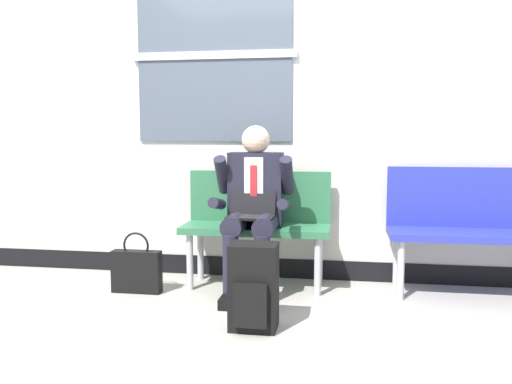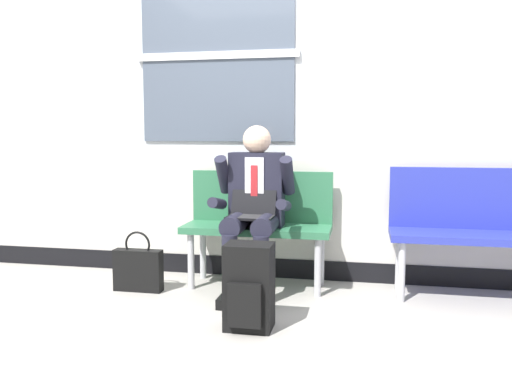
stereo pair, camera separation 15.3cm
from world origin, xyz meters
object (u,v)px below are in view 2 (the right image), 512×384
(bench_empty, at_px, (485,223))
(handbag, at_px, (138,269))
(bench_with_person, at_px, (259,219))
(backpack, at_px, (249,287))
(person_seated, at_px, (253,205))

(bench_empty, height_order, handbag, bench_empty)
(bench_with_person, height_order, backpack, bench_with_person)
(bench_with_person, relative_size, backpack, 2.15)
(bench_with_person, distance_m, handbag, 0.98)
(bench_empty, relative_size, person_seated, 1.07)
(bench_with_person, relative_size, bench_empty, 0.85)
(bench_empty, xyz_separation_m, person_seated, (-1.63, -0.20, 0.11))
(person_seated, xyz_separation_m, handbag, (-0.84, -0.15, -0.48))
(bench_with_person, relative_size, handbag, 2.47)
(bench_with_person, distance_m, backpack, 0.98)
(handbag, bearing_deg, backpack, -31.19)
(bench_with_person, bearing_deg, bench_empty, 0.20)
(bench_with_person, xyz_separation_m, bench_empty, (1.63, 0.01, 0.02))
(person_seated, xyz_separation_m, backpack, (0.13, -0.74, -0.40))
(bench_with_person, distance_m, bench_empty, 1.63)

